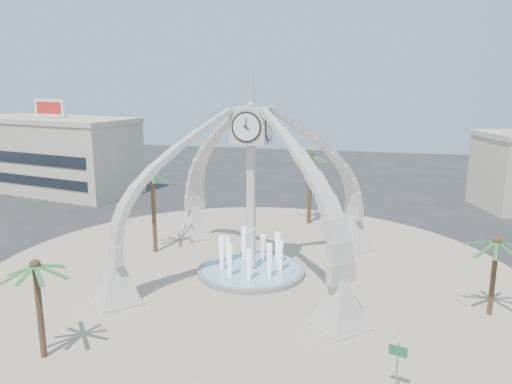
% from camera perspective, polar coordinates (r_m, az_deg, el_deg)
% --- Properties ---
extents(ground, '(140.00, 140.00, 0.00)m').
position_cam_1_polar(ground, '(37.79, -0.54, -9.33)').
color(ground, '#282828').
rests_on(ground, ground).
extents(plaza, '(40.00, 40.00, 0.06)m').
position_cam_1_polar(plaza, '(37.78, -0.54, -9.29)').
color(plaza, tan).
rests_on(plaza, ground).
extents(clock_tower, '(17.94, 17.94, 16.30)m').
position_cam_1_polar(clock_tower, '(35.88, -0.56, 0.33)').
color(clock_tower, beige).
rests_on(clock_tower, ground).
extents(fountain, '(8.00, 8.00, 3.62)m').
position_cam_1_polar(fountain, '(37.68, -0.54, -8.92)').
color(fountain, gray).
rests_on(fountain, ground).
extents(building_nw, '(23.75, 13.73, 11.90)m').
position_cam_1_polar(building_nw, '(69.83, -22.08, 4.01)').
color(building_nw, '#BDAD93').
rests_on(building_nw, ground).
extents(palm_east, '(4.34, 4.34, 5.45)m').
position_cam_1_polar(palm_east, '(33.12, 25.84, -5.13)').
color(palm_east, brown).
rests_on(palm_east, ground).
extents(palm_west, '(5.01, 5.01, 7.41)m').
position_cam_1_polar(palm_west, '(41.53, -11.79, 1.85)').
color(palm_west, brown).
rests_on(palm_west, ground).
extents(palm_north, '(5.06, 5.06, 7.80)m').
position_cam_1_polar(palm_north, '(49.41, 6.23, 4.07)').
color(palm_north, brown).
rests_on(palm_north, ground).
extents(palm_south, '(3.66, 3.66, 5.76)m').
position_cam_1_polar(palm_south, '(27.49, -23.93, -7.77)').
color(palm_south, brown).
rests_on(palm_south, ground).
extents(street_sign, '(0.90, 0.28, 2.54)m').
position_cam_1_polar(street_sign, '(24.74, 15.88, -17.69)').
color(street_sign, slate).
rests_on(street_sign, ground).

